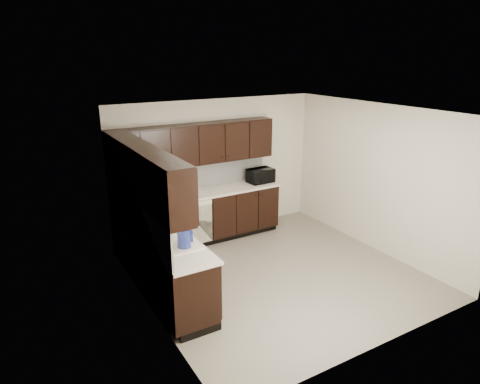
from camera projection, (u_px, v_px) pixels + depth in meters
name	position (u px, v px, depth m)	size (l,w,h in m)	color
floor	(277.00, 274.00, 6.63)	(4.00, 4.00, 0.00)	gray
ceiling	(282.00, 112.00, 5.85)	(4.00, 4.00, 0.00)	white
wall_back	(216.00, 168.00, 7.88)	(4.00, 0.02, 2.50)	beige
wall_left	(147.00, 224.00, 5.28)	(0.02, 4.00, 2.50)	beige
wall_right	(376.00, 178.00, 7.20)	(0.02, 4.00, 2.50)	beige
wall_front	(387.00, 250.00, 4.60)	(4.00, 0.02, 2.50)	beige
lower_cabinets	(187.00, 238.00, 6.93)	(3.00, 2.80, 0.90)	black
countertop	(186.00, 208.00, 6.76)	(3.03, 2.83, 0.04)	silver
backsplash	(168.00, 191.00, 6.76)	(3.00, 2.80, 0.48)	white
upper_cabinets	(176.00, 156.00, 6.53)	(3.00, 2.80, 0.70)	black
dishwasher	(197.00, 220.00, 7.28)	(0.58, 0.04, 0.78)	#F4ECC8
sink	(173.00, 246.00, 5.54)	(0.54, 0.82, 0.42)	#F4ECC8
microwave	(260.00, 176.00, 8.01)	(0.47, 0.32, 0.26)	black
soap_bottle_a	(173.00, 223.00, 5.90)	(0.08, 0.08, 0.17)	gray
soap_bottle_b	(137.00, 209.00, 6.32)	(0.10, 0.10, 0.26)	gray
toaster_oven	(140.00, 194.00, 6.99)	(0.39, 0.29, 0.24)	#B9B8BB
storage_bin	(140.00, 204.00, 6.61)	(0.51, 0.38, 0.20)	white
blue_pitcher	(184.00, 239.00, 5.31)	(0.17, 0.17, 0.25)	navy
teal_tumbler	(150.00, 204.00, 6.62)	(0.09, 0.09, 0.20)	#0D9499
paper_towel_roll	(154.00, 209.00, 6.25)	(0.14, 0.14, 0.30)	white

